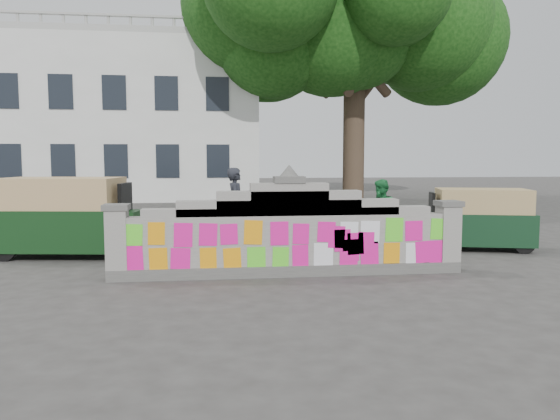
{
  "coord_description": "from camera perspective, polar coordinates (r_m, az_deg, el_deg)",
  "views": [
    {
      "loc": [
        -1.41,
        -9.67,
        2.11
      ],
      "look_at": [
        -0.04,
        1.0,
        1.1
      ],
      "focal_mm": 35.0,
      "sensor_mm": 36.0,
      "label": 1
    }
  ],
  "objects": [
    {
      "name": "shade_tree",
      "position": [
        29.45,
        7.86,
        18.74
      ],
      "size": [
        12.0,
        10.0,
        12.0
      ],
      "color": "#38281E",
      "rests_on": "ground"
    },
    {
      "name": "rickshaw_left",
      "position": [
        12.67,
        -21.44,
        -0.56
      ],
      "size": [
        3.16,
        1.8,
        1.71
      ],
      "rotation": [
        0.0,
        0.0,
        -0.15
      ],
      "color": "black",
      "rests_on": "ground"
    },
    {
      "name": "rickshaw_right",
      "position": [
        13.52,
        20.06,
        -0.8
      ],
      "size": [
        2.64,
        1.72,
        1.41
      ],
      "rotation": [
        0.0,
        0.0,
        2.88
      ],
      "color": "#10311A",
      "rests_on": "ground"
    },
    {
      "name": "parapet_wall",
      "position": [
        9.86,
        0.95,
        -2.57
      ],
      "size": [
        6.48,
        0.44,
        2.01
      ],
      "color": "#4C4C49",
      "rests_on": "ground"
    },
    {
      "name": "ground",
      "position": [
        10.0,
        0.94,
        -6.82
      ],
      "size": [
        100.0,
        100.0,
        0.0
      ],
      "primitive_type": "plane",
      "color": "#383533",
      "rests_on": "ground"
    },
    {
      "name": "pedestrian",
      "position": [
        13.25,
        10.49,
        -0.33
      ],
      "size": [
        0.66,
        0.83,
        1.63
      ],
      "primitive_type": "imported",
      "rotation": [
        0.0,
        0.0,
        -1.51
      ],
      "color": "#238240",
      "rests_on": "ground"
    },
    {
      "name": "cyclist_bike",
      "position": [
        12.25,
        -4.58,
        -2.24
      ],
      "size": [
        1.92,
        0.81,
        0.98
      ],
      "primitive_type": "imported",
      "rotation": [
        0.0,
        0.0,
        1.48
      ],
      "color": "black",
      "rests_on": "ground"
    },
    {
      "name": "cyclist_rider",
      "position": [
        12.21,
        -4.6,
        -0.66
      ],
      "size": [
        0.45,
        0.64,
        1.67
      ],
      "primitive_type": "imported",
      "rotation": [
        0.0,
        0.0,
        1.48
      ],
      "color": "#212229",
      "rests_on": "ground"
    },
    {
      "name": "building",
      "position": [
        32.2,
        -17.52,
        8.52
      ],
      "size": [
        16.0,
        10.0,
        8.9
      ],
      "color": "silver",
      "rests_on": "ground"
    }
  ]
}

